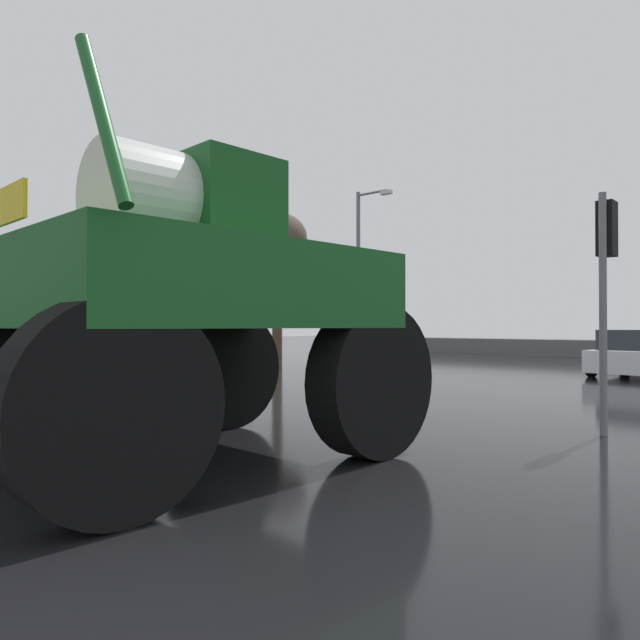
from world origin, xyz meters
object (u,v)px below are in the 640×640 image
streetlight_far_left (361,267)px  bare_tree_left (277,242)px  traffic_signal_near_right (606,259)px  sedan_ahead (635,354)px  oversize_sprayer (187,304)px  traffic_signal_near_left (218,289)px

streetlight_far_left → bare_tree_left: bearing=-115.1°
traffic_signal_near_right → sedan_ahead: bearing=101.1°
streetlight_far_left → bare_tree_left: size_ratio=1.19×
sedan_ahead → traffic_signal_near_right: traffic_signal_near_right is taller
oversize_sprayer → bare_tree_left: (-11.45, 12.69, 3.25)m
sedan_ahead → bare_tree_left: bare_tree_left is taller
traffic_signal_near_left → traffic_signal_near_right: traffic_signal_near_right is taller
traffic_signal_near_right → bare_tree_left: bearing=153.2°
traffic_signal_near_left → bare_tree_left: size_ratio=0.56×
oversize_sprayer → bare_tree_left: bare_tree_left is taller
sedan_ahead → traffic_signal_near_left: size_ratio=1.20×
bare_tree_left → traffic_signal_near_right: bearing=-26.8°
traffic_signal_near_left → traffic_signal_near_right: 9.32m
traffic_signal_near_right → streetlight_far_left: bearing=140.0°
oversize_sprayer → traffic_signal_near_left: size_ratio=1.53×
sedan_ahead → oversize_sprayer: bearing=-176.9°
oversize_sprayer → traffic_signal_near_right: oversize_sprayer is taller
oversize_sprayer → bare_tree_left: 17.40m
traffic_signal_near_right → streetlight_far_left: (-13.14, 11.04, 1.60)m
oversize_sprayer → sedan_ahead: bearing=-0.9°
bare_tree_left → oversize_sprayer: bearing=-47.9°
traffic_signal_near_right → bare_tree_left: size_ratio=0.57×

